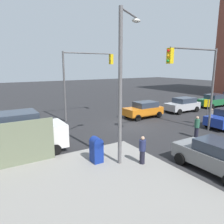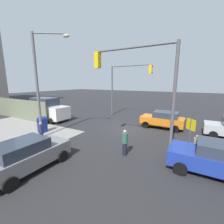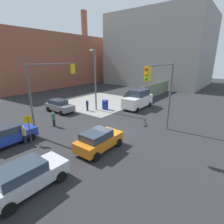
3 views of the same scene
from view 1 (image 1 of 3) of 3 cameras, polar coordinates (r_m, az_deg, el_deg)
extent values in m
plane|color=#28282B|center=(19.57, 5.24, -3.51)|extent=(120.00, 120.00, 0.00)
cube|color=gray|center=(8.33, -8.76, -27.02)|extent=(12.00, 12.00, 0.01)
cylinder|color=#59595B|center=(19.16, 24.70, 5.02)|extent=(0.18, 0.18, 6.50)
cylinder|color=#59595B|center=(17.11, 20.91, 15.14)|extent=(4.91, 0.12, 0.12)
cube|color=yellow|center=(15.23, 14.94, 13.98)|extent=(0.32, 0.36, 1.00)
sphere|color=red|center=(15.11, 14.52, 15.24)|extent=(0.18, 0.18, 0.18)
sphere|color=orange|center=(15.10, 14.45, 14.03)|extent=(0.18, 0.18, 0.18)
sphere|color=green|center=(15.09, 14.39, 12.82)|extent=(0.18, 0.18, 0.18)
cylinder|color=#59595B|center=(20.80, -12.32, 6.31)|extent=(0.18, 0.18, 6.50)
cylinder|color=#59595B|center=(21.71, -6.16, 15.02)|extent=(5.08, 0.12, 0.12)
cube|color=yellow|center=(22.91, -0.23, 13.60)|extent=(0.32, 0.36, 1.00)
sphere|color=red|center=(23.01, 0.16, 14.39)|extent=(0.18, 0.18, 0.18)
sphere|color=orange|center=(23.00, 0.16, 13.60)|extent=(0.18, 0.18, 0.18)
sphere|color=green|center=(23.00, 0.16, 12.80)|extent=(0.18, 0.18, 0.18)
cylinder|color=slate|center=(11.18, 2.14, 5.71)|extent=(0.20, 0.20, 8.00)
cylinder|color=slate|center=(12.52, 4.53, 24.32)|extent=(2.04, 1.44, 0.10)
ellipsoid|color=silver|center=(13.60, 6.35, 22.65)|extent=(0.56, 0.36, 0.24)
cylinder|color=#4C4C4C|center=(20.69, 23.60, -0.20)|extent=(0.08, 0.08, 2.40)
cube|color=yellow|center=(20.54, 23.80, 2.11)|extent=(0.48, 0.48, 0.64)
cube|color=navy|center=(12.21, -4.08, -10.41)|extent=(0.56, 0.64, 1.15)
cylinder|color=navy|center=(12.00, -4.13, -7.87)|extent=(0.56, 0.64, 0.56)
cube|color=orange|center=(22.46, 8.10, 0.28)|extent=(4.00, 1.80, 0.75)
cube|color=#2D3847|center=(22.54, 8.77, 1.98)|extent=(2.24, 1.58, 0.55)
cylinder|color=black|center=(21.02, 6.78, -1.55)|extent=(0.64, 0.22, 0.64)
cylinder|color=black|center=(22.41, 3.92, -0.63)|extent=(0.64, 0.22, 0.64)
cylinder|color=black|center=(22.78, 12.15, -0.67)|extent=(0.64, 0.22, 0.64)
cylinder|color=black|center=(24.07, 9.19, 0.12)|extent=(0.64, 0.22, 0.64)
cube|color=#1E6638|center=(30.89, 24.82, 2.49)|extent=(4.16, 1.80, 0.75)
cube|color=#2D3847|center=(31.08, 25.26, 3.72)|extent=(2.33, 1.58, 0.55)
cylinder|color=black|center=(29.29, 24.67, 1.30)|extent=(0.64, 0.22, 0.64)
cylinder|color=black|center=(30.30, 21.86, 1.86)|extent=(0.64, 0.22, 0.64)
cylinder|color=black|center=(32.60, 24.83, 2.27)|extent=(0.64, 0.22, 0.64)
cube|color=#B7BABF|center=(26.24, 17.83, 1.52)|extent=(4.21, 1.80, 0.75)
cube|color=#2D3847|center=(26.39, 18.40, 2.97)|extent=(2.36, 1.58, 0.55)
cylinder|color=black|center=(24.67, 17.19, 0.03)|extent=(0.64, 0.22, 0.64)
cylinder|color=black|center=(25.86, 14.20, 0.73)|extent=(0.64, 0.22, 0.64)
cylinder|color=black|center=(26.87, 21.22, 0.70)|extent=(0.64, 0.22, 0.64)
cylinder|color=black|center=(27.96, 18.30, 1.32)|extent=(0.64, 0.22, 0.64)
cylinder|color=black|center=(20.58, 23.63, -2.79)|extent=(0.64, 0.22, 0.64)
cylinder|color=black|center=(34.17, 26.08, 2.56)|extent=(0.64, 0.22, 0.64)
cube|color=slate|center=(12.33, 25.20, -10.75)|extent=(1.80, 4.05, 0.75)
cube|color=#2D3847|center=(11.95, 26.78, -8.29)|extent=(1.58, 2.27, 0.55)
cylinder|color=black|center=(12.54, 17.37, -11.60)|extent=(0.22, 0.64, 0.64)
cylinder|color=black|center=(13.87, 22.34, -9.64)|extent=(0.22, 0.64, 0.64)
cube|color=white|center=(13.98, -23.16, -6.49)|extent=(5.40, 2.10, 1.40)
cube|color=#2D3847|center=(13.63, -25.35, -2.12)|extent=(3.02, 1.85, 0.90)
cylinder|color=black|center=(15.51, -16.82, -6.95)|extent=(0.64, 0.22, 0.64)
cylinder|color=black|center=(13.61, -14.46, -9.52)|extent=(0.64, 0.22, 0.64)
cylinder|color=#2D664C|center=(17.12, 21.34, -2.77)|extent=(0.36, 0.36, 0.62)
sphere|color=tan|center=(17.02, 21.45, -1.41)|extent=(0.21, 0.21, 0.21)
cylinder|color=#1E1E2D|center=(17.30, 21.16, -5.03)|extent=(0.28, 0.28, 0.79)
cylinder|color=#9E937A|center=(20.95, 24.58, -0.56)|extent=(0.36, 0.36, 0.60)
sphere|color=tan|center=(20.88, 24.67, 0.52)|extent=(0.20, 0.20, 0.20)
cylinder|color=#1E1E2D|center=(21.10, 24.42, -2.35)|extent=(0.28, 0.28, 0.75)
cylinder|color=navy|center=(11.91, 7.98, -8.61)|extent=(0.36, 0.36, 0.60)
sphere|color=tan|center=(11.77, 8.04, -6.79)|extent=(0.20, 0.20, 0.20)
cylinder|color=#1E1E2D|center=(12.16, 7.89, -11.60)|extent=(0.28, 0.28, 0.76)
camera|label=2|loc=(17.15, 51.68, 4.86)|focal=24.00mm
camera|label=3|loc=(34.31, 11.49, 14.61)|focal=28.00mm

